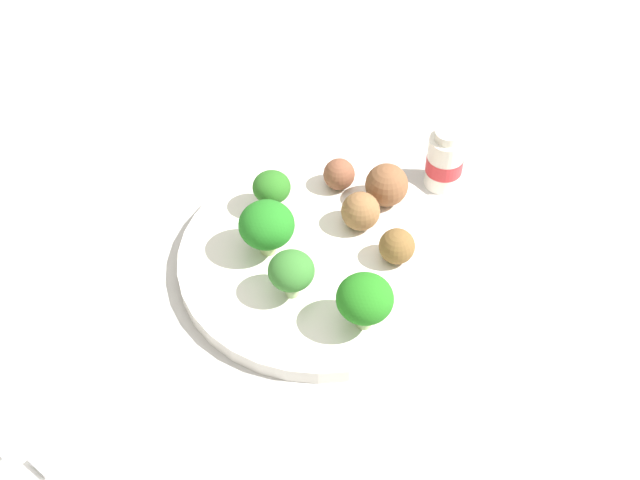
% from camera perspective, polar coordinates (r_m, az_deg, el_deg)
% --- Properties ---
extents(ground_plane, '(4.00, 4.00, 0.00)m').
position_cam_1_polar(ground_plane, '(0.83, -0.00, -1.69)').
color(ground_plane, '#B2B2AD').
extents(plate, '(0.28, 0.28, 0.02)m').
position_cam_1_polar(plate, '(0.82, -0.00, -1.33)').
color(plate, white).
rests_on(plate, ground_plane).
extents(broccoli_floret_center, '(0.04, 0.04, 0.04)m').
position_cam_1_polar(broccoli_floret_center, '(0.84, -3.33, 3.59)').
color(broccoli_floret_center, '#94C176').
rests_on(broccoli_floret_center, plate).
extents(broccoli_floret_mid_left, '(0.05, 0.05, 0.06)m').
position_cam_1_polar(broccoli_floret_mid_left, '(0.74, 3.09, -4.08)').
color(broccoli_floret_mid_left, '#99BA77').
rests_on(broccoli_floret_mid_left, plate).
extents(broccoli_floret_front_right, '(0.05, 0.05, 0.06)m').
position_cam_1_polar(broccoli_floret_front_right, '(0.80, -3.68, 1.00)').
color(broccoli_floret_front_right, '#A9BF79').
rests_on(broccoli_floret_front_right, plate).
extents(broccoli_floret_far_rim, '(0.04, 0.04, 0.05)m').
position_cam_1_polar(broccoli_floret_far_rim, '(0.76, -1.98, -2.17)').
color(broccoli_floret_far_rim, '#A3C483').
rests_on(broccoli_floret_far_rim, plate).
extents(meatball_front_left, '(0.04, 0.04, 0.04)m').
position_cam_1_polar(meatball_front_left, '(0.83, 2.62, 2.11)').
color(meatball_front_left, brown).
rests_on(meatball_front_left, plate).
extents(meatball_front_right, '(0.04, 0.04, 0.04)m').
position_cam_1_polar(meatball_front_right, '(0.86, 4.59, 3.78)').
color(meatball_front_right, brown).
rests_on(meatball_front_right, plate).
extents(meatball_near_rim, '(0.03, 0.03, 0.03)m').
position_cam_1_polar(meatball_near_rim, '(0.87, 1.32, 4.53)').
color(meatball_near_rim, brown).
rests_on(meatball_near_rim, plate).
extents(meatball_back_left, '(0.04, 0.04, 0.04)m').
position_cam_1_polar(meatball_back_left, '(0.80, 5.29, -0.43)').
color(meatball_back_left, brown).
rests_on(meatball_back_left, plate).
extents(napkin, '(0.18, 0.14, 0.01)m').
position_cam_1_polar(napkin, '(0.76, -16.09, -11.03)').
color(napkin, white).
rests_on(napkin, ground_plane).
extents(fork, '(0.12, 0.03, 0.01)m').
position_cam_1_polar(fork, '(0.74, -15.76, -12.01)').
color(fork, silver).
rests_on(fork, napkin).
extents(knife, '(0.15, 0.03, 0.01)m').
position_cam_1_polar(knife, '(0.76, -17.43, -10.36)').
color(knife, silver).
rests_on(knife, napkin).
extents(yogurt_bottle, '(0.04, 0.04, 0.07)m').
position_cam_1_polar(yogurt_bottle, '(0.90, 8.55, 5.40)').
color(yogurt_bottle, white).
rests_on(yogurt_bottle, ground_plane).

